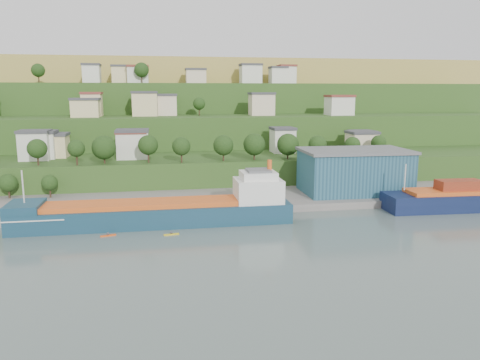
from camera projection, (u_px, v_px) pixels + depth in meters
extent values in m
plane|color=#4A5A55|center=(190.00, 235.00, 104.00)|extent=(500.00, 500.00, 0.00)
cube|color=slate|center=(253.00, 202.00, 134.51)|extent=(220.00, 26.00, 4.00)
cube|color=#284719|center=(178.00, 186.00, 158.19)|extent=(260.00, 32.00, 20.00)
cube|color=#284719|center=(175.00, 171.00, 187.22)|extent=(280.00, 32.00, 44.00)
cube|color=#284719|center=(172.00, 161.00, 216.25)|extent=(300.00, 32.00, 70.00)
cube|color=olive|center=(168.00, 144.00, 287.87)|extent=(360.00, 120.00, 96.00)
cube|color=silver|center=(35.00, 146.00, 148.13)|extent=(8.96, 7.56, 8.61)
cube|color=#3F3F44|center=(34.00, 131.00, 147.25)|extent=(9.56, 8.16, 0.90)
cube|color=silver|center=(41.00, 146.00, 151.53)|extent=(9.70, 8.07, 8.15)
cube|color=#3F3F44|center=(39.00, 132.00, 150.69)|extent=(10.30, 8.67, 0.90)
cube|color=beige|center=(53.00, 146.00, 154.47)|extent=(9.53, 8.65, 7.11)
cube|color=#3F3F44|center=(52.00, 134.00, 153.73)|extent=(10.13, 9.25, 0.90)
cube|color=silver|center=(132.00, 146.00, 151.50)|extent=(9.33, 8.12, 8.17)
cube|color=brown|center=(131.00, 132.00, 150.66)|extent=(9.93, 8.72, 0.90)
cube|color=silver|center=(133.00, 145.00, 151.77)|extent=(9.88, 8.75, 8.56)
cube|color=#3F3F44|center=(132.00, 131.00, 150.90)|extent=(10.48, 9.35, 0.90)
cube|color=silver|center=(283.00, 141.00, 166.70)|extent=(7.60, 8.52, 8.11)
cube|color=#3F3F44|center=(283.00, 128.00, 165.87)|extent=(8.20, 9.12, 0.90)
cube|color=beige|center=(362.00, 143.00, 165.36)|extent=(9.25, 8.55, 6.87)
cube|color=#3F3F44|center=(362.00, 132.00, 164.64)|extent=(9.85, 9.15, 0.90)
cube|color=beige|center=(362.00, 142.00, 171.35)|extent=(7.75, 8.04, 6.66)
cube|color=#3F3F44|center=(362.00, 131.00, 170.65)|extent=(8.35, 8.64, 0.90)
cube|color=beige|center=(86.00, 109.00, 175.12)|extent=(10.00, 8.22, 6.25)
cube|color=#3F3F44|center=(85.00, 99.00, 174.46)|extent=(10.60, 8.82, 0.90)
cube|color=beige|center=(92.00, 105.00, 181.98)|extent=(7.38, 7.79, 8.44)
cube|color=brown|center=(91.00, 93.00, 181.11)|extent=(7.98, 8.39, 0.90)
cube|color=beige|center=(145.00, 105.00, 183.34)|extent=(9.57, 8.47, 8.74)
cube|color=#3F3F44|center=(144.00, 92.00, 182.45)|extent=(10.17, 9.07, 0.90)
cube|color=beige|center=(167.00, 106.00, 187.76)|extent=(7.44, 8.92, 7.74)
cube|color=#3F3F44|center=(167.00, 95.00, 186.96)|extent=(8.04, 9.52, 0.90)
cube|color=beige|center=(261.00, 105.00, 188.42)|extent=(9.33, 8.19, 8.29)
cube|color=#3F3F44|center=(262.00, 93.00, 187.57)|extent=(9.93, 8.79, 0.90)
cube|color=silver|center=(339.00, 106.00, 190.40)|extent=(9.79, 8.79, 7.27)
cube|color=brown|center=(340.00, 96.00, 189.65)|extent=(10.39, 9.39, 0.90)
cube|color=silver|center=(92.00, 75.00, 202.91)|extent=(7.12, 7.84, 7.51)
cube|color=#3F3F44|center=(91.00, 65.00, 202.13)|extent=(7.72, 8.44, 0.90)
cube|color=beige|center=(122.00, 75.00, 208.16)|extent=(8.88, 7.64, 7.22)
cube|color=#3F3F44|center=(122.00, 66.00, 207.41)|extent=(9.48, 8.24, 0.90)
cube|color=silver|center=(138.00, 75.00, 205.56)|extent=(8.92, 7.56, 6.96)
cube|color=brown|center=(138.00, 66.00, 204.83)|extent=(9.52, 8.16, 0.90)
cube|color=beige|center=(196.00, 77.00, 215.54)|extent=(8.97, 7.30, 6.13)
cube|color=#3F3F44|center=(196.00, 69.00, 214.89)|extent=(9.57, 7.90, 0.90)
cube|color=silver|center=(251.00, 75.00, 220.19)|extent=(9.62, 7.31, 8.30)
cube|color=#3F3F44|center=(251.00, 65.00, 219.34)|extent=(10.22, 7.91, 0.90)
cube|color=silver|center=(251.00, 75.00, 220.24)|extent=(9.50, 8.35, 8.47)
cube|color=#3F3F44|center=(251.00, 65.00, 219.37)|extent=(10.10, 8.95, 0.90)
cube|color=silver|center=(278.00, 76.00, 220.35)|extent=(7.56, 7.40, 7.21)
cube|color=#3F3F44|center=(278.00, 67.00, 219.60)|extent=(8.16, 8.00, 0.90)
cube|color=silver|center=(287.00, 76.00, 223.76)|extent=(7.52, 7.98, 8.15)
cube|color=brown|center=(287.00, 66.00, 222.93)|extent=(8.12, 8.58, 0.90)
cylinder|color=#382619|center=(38.00, 160.00, 137.47)|extent=(0.50, 0.50, 3.40)
sphere|color=black|center=(37.00, 149.00, 136.86)|extent=(5.69, 5.69, 5.69)
cylinder|color=#382619|center=(77.00, 159.00, 137.56)|extent=(0.50, 0.50, 3.64)
sphere|color=black|center=(76.00, 148.00, 136.97)|extent=(5.00, 5.00, 5.00)
cylinder|color=#382619|center=(105.00, 159.00, 141.07)|extent=(0.50, 0.50, 2.88)
sphere|color=black|center=(104.00, 148.00, 140.44)|extent=(7.20, 7.20, 7.20)
cylinder|color=#382619|center=(148.00, 157.00, 142.51)|extent=(0.50, 0.50, 3.78)
sphere|color=black|center=(148.00, 145.00, 141.85)|extent=(6.04, 6.04, 6.04)
cylinder|color=#382619|center=(182.00, 157.00, 142.62)|extent=(0.50, 0.50, 3.51)
sphere|color=black|center=(181.00, 146.00, 142.01)|extent=(5.55, 5.55, 5.55)
cylinder|color=#382619|center=(223.00, 156.00, 146.44)|extent=(0.50, 0.50, 3.16)
sphere|color=black|center=(223.00, 145.00, 145.83)|extent=(6.34, 6.34, 6.34)
cylinder|color=#382619|center=(254.00, 155.00, 148.91)|extent=(0.50, 0.50, 2.99)
sphere|color=black|center=(254.00, 144.00, 148.28)|extent=(6.96, 6.96, 6.96)
cylinder|color=#382619|center=(288.00, 155.00, 151.07)|extent=(0.50, 0.50, 2.72)
sphere|color=black|center=(288.00, 144.00, 150.46)|extent=(7.06, 7.06, 7.06)
cylinder|color=#382619|center=(317.00, 154.00, 150.35)|extent=(0.50, 0.50, 3.02)
sphere|color=black|center=(317.00, 145.00, 149.77)|extent=(5.88, 5.88, 5.88)
cylinder|color=#382619|center=(352.00, 154.00, 152.74)|extent=(0.50, 0.50, 2.94)
sphere|color=black|center=(352.00, 145.00, 152.21)|extent=(5.22, 5.22, 5.22)
cylinder|color=#382619|center=(378.00, 152.00, 156.87)|extent=(0.50, 0.50, 3.25)
sphere|color=black|center=(379.00, 143.00, 156.31)|extent=(4.99, 4.99, 4.99)
cylinder|color=#382619|center=(39.00, 79.00, 198.46)|extent=(0.50, 0.50, 3.78)
sphere|color=black|center=(38.00, 70.00, 197.82)|extent=(5.66, 5.66, 5.66)
cylinder|color=#382619|center=(199.00, 111.00, 187.26)|extent=(0.50, 0.50, 3.36)
sphere|color=black|center=(199.00, 104.00, 186.70)|extent=(4.88, 4.88, 4.88)
cylinder|color=#382619|center=(142.00, 79.00, 200.61)|extent=(0.50, 0.50, 3.90)
sphere|color=black|center=(141.00, 70.00, 199.93)|extent=(6.26, 6.26, 6.26)
cylinder|color=#382619|center=(256.00, 111.00, 189.62)|extent=(0.50, 0.50, 3.23)
sphere|color=black|center=(256.00, 104.00, 189.08)|extent=(4.74, 4.74, 4.74)
cube|color=#123846|center=(155.00, 219.00, 111.78)|extent=(65.47, 10.44, 6.54)
cube|color=#D5561C|center=(146.00, 204.00, 110.75)|extent=(48.64, 8.53, 1.12)
cube|color=#123846|center=(25.00, 207.00, 106.04)|extent=(7.50, 10.30, 1.87)
cube|color=silver|center=(258.00, 190.00, 114.97)|extent=(11.24, 9.38, 5.61)
cube|color=silver|center=(258.00, 175.00, 114.28)|extent=(8.43, 7.50, 1.87)
cube|color=#595B5E|center=(258.00, 170.00, 114.05)|extent=(5.62, 5.62, 0.56)
cylinder|color=#D5561C|center=(270.00, 166.00, 114.33)|extent=(1.12, 1.12, 2.80)
cylinder|color=silver|center=(23.00, 187.00, 105.18)|extent=(0.34, 0.34, 7.48)
cube|color=silver|center=(39.00, 215.00, 106.90)|extent=(13.11, 10.60, 0.23)
cylinder|color=silver|center=(405.00, 177.00, 121.91)|extent=(0.33, 0.33, 6.93)
cube|color=maroon|center=(459.00, 185.00, 125.10)|extent=(12.08, 5.44, 2.57)
cube|color=#1B4053|center=(354.00, 172.00, 137.78)|extent=(30.43, 18.73, 12.00)
cube|color=#595B5E|center=(355.00, 151.00, 136.60)|extent=(31.45, 19.75, 0.80)
cube|color=silver|center=(20.00, 215.00, 114.86)|extent=(4.07, 2.58, 0.76)
cube|color=#E34E14|center=(108.00, 235.00, 103.06)|extent=(3.45, 1.56, 0.26)
sphere|color=#3F3F44|center=(108.00, 234.00, 102.98)|extent=(0.60, 0.60, 0.60)
cube|color=gold|center=(171.00, 234.00, 103.89)|extent=(3.45, 1.15, 0.25)
sphere|color=#3F3F44|center=(171.00, 232.00, 103.81)|extent=(0.59, 0.59, 0.59)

